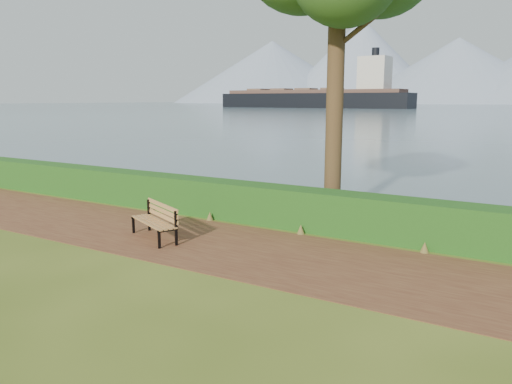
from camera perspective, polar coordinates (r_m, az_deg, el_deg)
The scene contains 5 objects.
ground at distance 11.25m, azimuth -6.90°, elevation -6.08°, with size 140.00×140.00×0.00m, color #415618.
path at distance 11.47m, azimuth -5.98°, elevation -5.69°, with size 40.00×3.40×0.01m, color #53291C.
hedge at distance 13.21m, azimuth -0.05°, elevation -1.26°, with size 32.00×0.85×1.00m, color #1A4112.
bench at distance 11.79m, azimuth -11.26°, elevation -3.02°, with size 1.70×1.13×0.83m.
cargo_ship at distance 189.58m, azimuth 7.16°, elevation 10.54°, with size 74.97×14.39×22.64m.
Camera 1 is at (6.64, -8.49, 3.21)m, focal length 35.00 mm.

